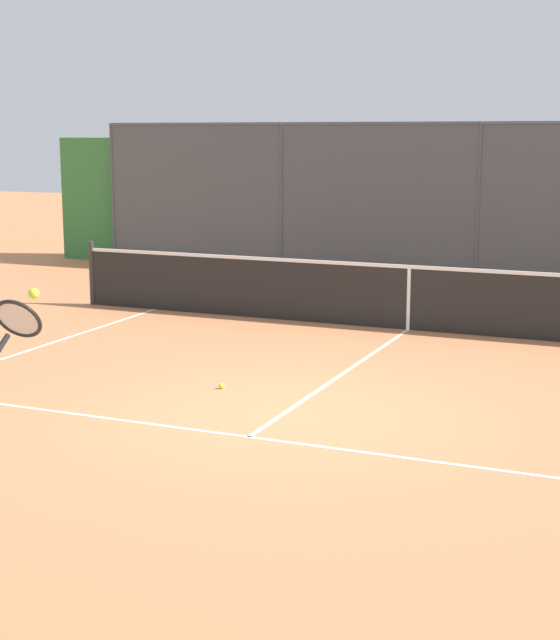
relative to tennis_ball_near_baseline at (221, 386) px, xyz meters
The scene contains 5 objects.
ground_plane 1.20m from the tennis_ball_near_baseline, 150.15° to the left, with size 60.00×60.00×0.00m, color #C67A4C.
court_line_markings 2.10m from the tennis_ball_near_baseline, 119.61° to the left, with size 8.63×10.20×0.01m.
fence_backdrop 9.59m from the tennis_ball_near_baseline, 96.27° to the right, with size 19.13×1.37×3.06m.
tennis_net 4.25m from the tennis_ball_near_baseline, 104.22° to the right, with size 11.08×0.09×1.07m.
tennis_ball_near_baseline is the anchor object (origin of this frame).
Camera 1 is at (-3.76, 8.99, 2.86)m, focal length 54.63 mm.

